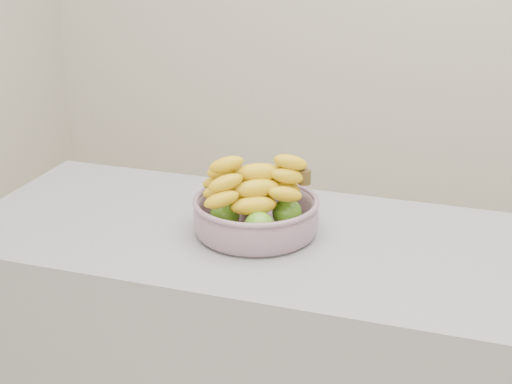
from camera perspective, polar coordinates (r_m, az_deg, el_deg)
fruit_bowl at (r=1.63m, az=-0.01°, el=-1.50°), size 0.29×0.29×0.17m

